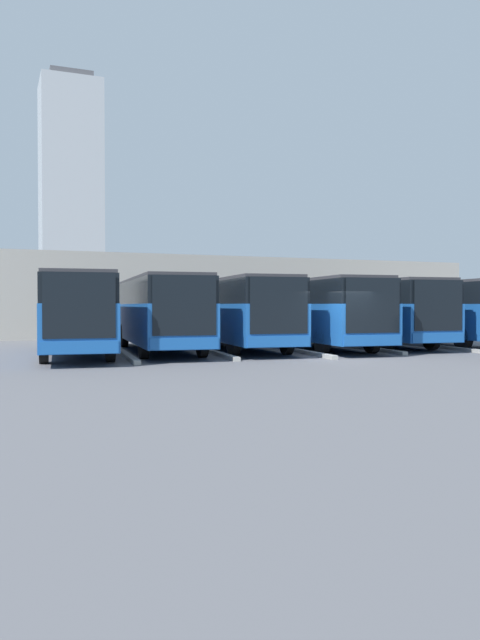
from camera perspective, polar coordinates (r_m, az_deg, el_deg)
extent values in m
plane|color=#5B5B60|center=(23.30, 9.21, -3.54)|extent=(600.00, 600.00, 0.00)
cube|color=#19519E|center=(32.88, 17.71, 0.00)|extent=(3.50, 11.41, 1.59)
cube|color=black|center=(32.88, 17.73, 2.23)|extent=(3.45, 11.24, 0.97)
cube|color=#333338|center=(32.89, 17.74, 3.19)|extent=(3.36, 10.96, 0.12)
cylinder|color=black|center=(29.42, 19.71, -1.52)|extent=(0.40, 1.13, 1.10)
cylinder|color=black|center=(36.42, 16.08, -0.96)|extent=(0.40, 1.13, 1.10)
cylinder|color=black|center=(35.28, 13.05, -1.01)|extent=(0.40, 1.13, 1.10)
cube|color=#9E9E99|center=(30.50, 17.10, -2.30)|extent=(0.95, 7.97, 0.15)
cube|color=#19519E|center=(31.28, 11.90, -0.03)|extent=(3.50, 11.41, 1.59)
cube|color=black|center=(31.28, 11.92, 2.32)|extent=(3.45, 11.24, 0.97)
cube|color=black|center=(26.44, 17.69, 1.29)|extent=(2.21, 0.24, 2.06)
cube|color=#19519E|center=(26.47, 17.68, -1.55)|extent=(2.38, 0.27, 0.40)
cube|color=#333338|center=(31.29, 11.92, 3.32)|extent=(3.36, 10.96, 0.12)
cylinder|color=black|center=(28.88, 17.11, -1.55)|extent=(0.40, 1.13, 1.10)
cylinder|color=black|center=(27.73, 13.29, -1.64)|extent=(0.40, 1.13, 1.10)
cylinder|color=black|center=(34.90, 10.80, -1.03)|extent=(0.40, 1.13, 1.10)
cylinder|color=black|center=(33.95, 7.47, -1.08)|extent=(0.40, 1.13, 1.10)
cube|color=#9E9E99|center=(28.95, 10.78, -2.45)|extent=(0.95, 7.97, 0.15)
cube|color=#19519E|center=(28.86, 6.73, -0.12)|extent=(3.50, 11.41, 1.59)
cube|color=black|center=(28.86, 6.74, 2.42)|extent=(3.45, 11.24, 0.97)
cube|color=black|center=(23.77, 12.06, 1.32)|extent=(2.21, 0.24, 2.06)
cube|color=#19519E|center=(23.80, 12.05, -1.84)|extent=(2.38, 0.27, 0.40)
cube|color=#333338|center=(28.87, 6.74, 3.51)|extent=(3.36, 10.96, 0.12)
cylinder|color=black|center=(26.23, 11.94, -1.81)|extent=(0.40, 1.13, 1.10)
cylinder|color=black|center=(25.26, 7.51, -1.91)|extent=(0.40, 1.13, 1.10)
cylinder|color=black|center=(32.52, 6.12, -1.18)|extent=(0.40, 1.13, 1.10)
cylinder|color=black|center=(31.75, 2.43, -1.24)|extent=(0.40, 1.13, 1.10)
cube|color=#9E9E99|center=(26.60, 5.05, -2.77)|extent=(0.95, 7.97, 0.15)
cube|color=#19519E|center=(27.95, -0.34, -0.16)|extent=(3.50, 11.41, 1.59)
cube|color=black|center=(27.94, -0.34, 2.47)|extent=(3.45, 11.24, 0.97)
cube|color=black|center=(22.58, 3.60, 1.35)|extent=(2.21, 0.24, 2.06)
cube|color=#19519E|center=(22.61, 3.60, -1.98)|extent=(2.38, 0.27, 0.40)
cube|color=#333338|center=(27.96, -0.34, 3.59)|extent=(3.36, 10.96, 0.12)
cylinder|color=black|center=(25.02, 4.30, -1.93)|extent=(0.40, 1.13, 1.10)
cylinder|color=black|center=(24.33, -0.59, -2.02)|extent=(0.40, 1.13, 1.10)
cylinder|color=black|center=(31.62, -0.15, -1.25)|extent=(0.40, 1.13, 1.10)
cylinder|color=black|center=(31.08, -4.07, -1.30)|extent=(0.40, 1.13, 1.10)
cube|color=#9E9E99|center=(25.81, -2.69, -2.89)|extent=(0.95, 7.97, 0.15)
cube|color=#19519E|center=(26.83, -7.43, -0.24)|extent=(3.50, 11.41, 1.59)
cube|color=black|center=(26.82, -7.44, 2.50)|extent=(3.45, 11.24, 0.97)
cube|color=black|center=(21.27, -5.09, 1.35)|extent=(2.21, 0.24, 2.06)
cube|color=#19519E|center=(21.31, -5.08, -2.18)|extent=(2.38, 0.27, 0.40)
cube|color=#333338|center=(26.84, -7.44, 3.67)|extent=(3.36, 10.96, 0.12)
cylinder|color=black|center=(23.65, -3.47, -2.12)|extent=(0.40, 1.13, 1.10)
cylinder|color=black|center=(23.26, -8.80, -2.19)|extent=(0.40, 1.13, 1.10)
cylinder|color=black|center=(30.47, -6.38, -1.35)|extent=(0.40, 1.13, 1.10)
cylinder|color=black|center=(30.17, -10.53, -1.39)|extent=(0.40, 1.13, 1.10)
cube|color=#9E9E99|center=(24.86, -10.48, -3.07)|extent=(0.95, 7.97, 0.15)
cube|color=#19519E|center=(25.58, -14.87, -0.34)|extent=(3.50, 11.41, 1.59)
cube|color=black|center=(25.58, -14.89, 2.53)|extent=(3.45, 11.24, 0.97)
cube|color=black|center=(19.94, -14.47, 1.32)|extent=(2.21, 0.24, 2.06)
cube|color=#19519E|center=(19.98, -14.45, -2.45)|extent=(2.38, 0.27, 0.40)
cube|color=#333338|center=(25.60, -14.89, 3.75)|extent=(3.36, 10.96, 0.12)
cylinder|color=black|center=(22.20, -11.77, -2.37)|extent=(0.40, 1.13, 1.10)
cylinder|color=black|center=(22.13, -17.50, -2.41)|extent=(0.40, 1.13, 1.10)
cylinder|color=black|center=(29.13, -12.86, -1.50)|extent=(0.40, 1.13, 1.10)
cylinder|color=black|center=(29.09, -17.22, -1.53)|extent=(0.40, 1.13, 1.10)
cube|color=#A8A399|center=(43.42, -5.61, 2.10)|extent=(40.16, 9.62, 5.13)
cube|color=silver|center=(49.61, -7.61, 4.67)|extent=(40.16, 3.00, 0.24)
cylinder|color=slate|center=(55.59, 6.34, 1.80)|extent=(0.20, 0.20, 4.88)
cube|color=#ADB2B7|center=(199.43, -15.22, 10.70)|extent=(17.77, 17.77, 69.27)
cube|color=#4C4C51|center=(208.32, -15.29, 20.47)|extent=(12.44, 12.44, 2.40)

